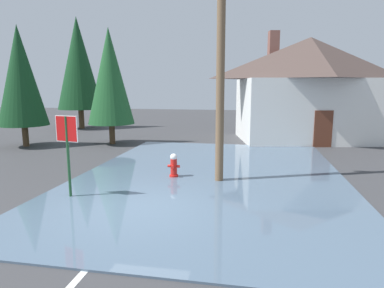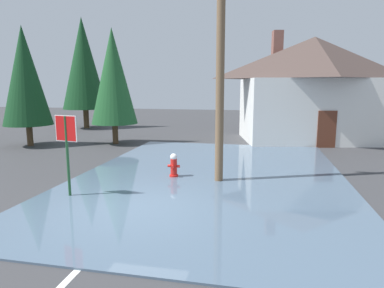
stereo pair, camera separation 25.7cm
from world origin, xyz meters
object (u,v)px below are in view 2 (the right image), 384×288
object	(u,v)px
fire_hydrant	(174,166)
pine_tree_short_left	(113,77)
utility_pole	(221,49)
pine_tree_tall_left	(25,76)
house	(312,88)
pine_tree_mid_left	(83,64)
stop_sign_near	(67,139)

from	to	relation	value
fire_hydrant	pine_tree_short_left	world-z (taller)	pine_tree_short_left
utility_pole	pine_tree_tall_left	size ratio (longest dim) A/B	1.32
utility_pole	house	bearing A→B (deg)	67.31
fire_hydrant	pine_tree_mid_left	xyz separation A→B (m)	(-10.69, 12.99, 4.57)
pine_tree_short_left	house	bearing A→B (deg)	17.73
house	pine_tree_tall_left	world-z (taller)	house
pine_tree_short_left	utility_pole	bearing A→B (deg)	-44.09
stop_sign_near	utility_pole	xyz separation A→B (m)	(4.14, 2.54, 2.72)
house	stop_sign_near	bearing A→B (deg)	-123.37
pine_tree_mid_left	pine_tree_short_left	bearing A→B (deg)	-49.99
house	pine_tree_short_left	xyz separation A→B (m)	(-11.16, -3.57, 0.62)
house	fire_hydrant	bearing A→B (deg)	-120.57
stop_sign_near	pine_tree_tall_left	size ratio (longest dim) A/B	0.38
house	pine_tree_short_left	size ratio (longest dim) A/B	1.46
fire_hydrant	pine_tree_tall_left	xyz separation A→B (m)	(-9.58, 4.84, 3.38)
utility_pole	pine_tree_tall_left	xyz separation A→B (m)	(-11.24, 5.02, -0.65)
utility_pole	pine_tree_mid_left	bearing A→B (deg)	133.14
utility_pole	pine_tree_short_left	size ratio (longest dim) A/B	1.32
stop_sign_near	pine_tree_mid_left	size ratio (longest dim) A/B	0.29
stop_sign_near	pine_tree_short_left	xyz separation A→B (m)	(-2.75, 9.21, 2.07)
pine_tree_short_left	pine_tree_tall_left	bearing A→B (deg)	-159.28
stop_sign_near	pine_tree_mid_left	bearing A→B (deg)	117.58
utility_pole	pine_tree_short_left	distance (m)	9.60
stop_sign_near	fire_hydrant	bearing A→B (deg)	47.71
house	pine_tree_tall_left	distance (m)	16.39
fire_hydrant	house	bearing A→B (deg)	59.43
stop_sign_near	utility_pole	size ratio (longest dim) A/B	0.28
fire_hydrant	pine_tree_mid_left	size ratio (longest dim) A/B	0.10
house	pine_tree_short_left	distance (m)	11.74
utility_pole	house	xyz separation A→B (m)	(4.28, 10.24, -1.27)
stop_sign_near	house	world-z (taller)	house
utility_pole	fire_hydrant	bearing A→B (deg)	173.76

